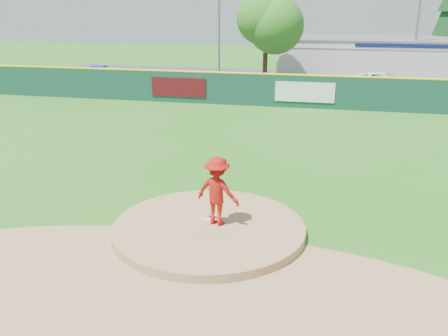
% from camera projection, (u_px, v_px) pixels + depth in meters
% --- Properties ---
extents(ground, '(120.00, 120.00, 0.00)m').
position_uv_depth(ground, '(209.00, 233.00, 14.29)').
color(ground, '#286B19').
rests_on(ground, ground).
extents(pitchers_mound, '(5.50, 5.50, 0.50)m').
position_uv_depth(pitchers_mound, '(209.00, 233.00, 14.29)').
color(pitchers_mound, '#9E774C').
rests_on(pitchers_mound, ground).
extents(pitching_rubber, '(0.60, 0.15, 0.04)m').
position_uv_depth(pitching_rubber, '(211.00, 220.00, 14.48)').
color(pitching_rubber, white).
rests_on(pitching_rubber, pitchers_mound).
extents(infield_dirt_arc, '(15.40, 15.40, 0.01)m').
position_uv_depth(infield_dirt_arc, '(177.00, 289.00, 11.52)').
color(infield_dirt_arc, '#9E774C').
rests_on(infield_dirt_arc, ground).
extents(parking_lot, '(44.00, 16.00, 0.02)m').
position_uv_depth(parking_lot, '(293.00, 84.00, 39.24)').
color(parking_lot, '#38383A').
rests_on(parking_lot, ground).
extents(pitcher, '(1.43, 1.05, 1.99)m').
position_uv_depth(pitcher, '(217.00, 191.00, 13.99)').
color(pitcher, '#A3120D').
rests_on(pitcher, pitchers_mound).
extents(van, '(5.20, 3.49, 1.33)m').
position_uv_depth(van, '(382.00, 81.00, 36.20)').
color(van, white).
rests_on(van, parking_lot).
extents(pool_building_grp, '(15.20, 8.20, 3.31)m').
position_uv_depth(pool_building_grp, '(371.00, 58.00, 42.08)').
color(pool_building_grp, silver).
rests_on(pool_building_grp, ground).
extents(fence_banners, '(11.60, 0.04, 1.20)m').
position_uv_depth(fence_banners, '(240.00, 90.00, 31.06)').
color(fence_banners, '#510B11').
rests_on(fence_banners, ground).
extents(playground_slide, '(1.01, 2.84, 1.57)m').
position_uv_depth(playground_slide, '(99.00, 76.00, 37.86)').
color(playground_slide, '#171EC5').
rests_on(playground_slide, ground).
extents(outfield_fence, '(40.00, 0.14, 2.07)m').
position_uv_depth(outfield_fence, '(281.00, 89.00, 30.58)').
color(outfield_fence, '#123D31').
rests_on(outfield_fence, ground).
extents(deciduous_tree, '(5.60, 5.60, 7.36)m').
position_uv_depth(deciduous_tree, '(266.00, 25.00, 36.34)').
color(deciduous_tree, '#382314').
rests_on(deciduous_tree, ground).
extents(light_pole_left, '(1.75, 0.25, 11.00)m').
position_uv_depth(light_pole_left, '(219.00, 3.00, 38.54)').
color(light_pole_left, gray).
rests_on(light_pole_left, ground).
extents(light_pole_right, '(1.75, 0.25, 10.00)m').
position_uv_depth(light_pole_right, '(419.00, 10.00, 37.45)').
color(light_pole_right, gray).
rests_on(light_pole_right, ground).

